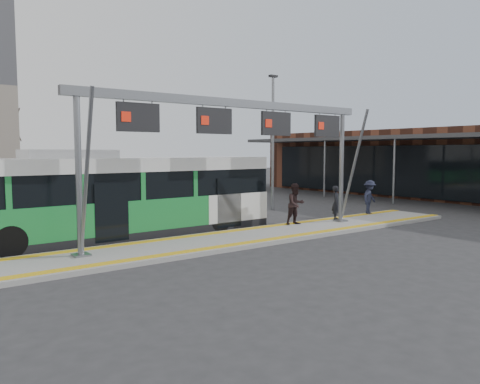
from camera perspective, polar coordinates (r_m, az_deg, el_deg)
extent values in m
plane|color=#2D2D30|center=(18.27, 1.39, -5.71)|extent=(120.00, 120.00, 0.00)
cube|color=gray|center=(18.25, 1.39, -5.47)|extent=(22.00, 3.00, 0.15)
cube|color=gray|center=(23.46, -18.82, -3.40)|extent=(20.00, 3.00, 0.15)
cube|color=gold|center=(19.14, -0.74, -4.72)|extent=(22.00, 0.35, 0.02)
cube|color=gold|center=(17.36, 3.75, -5.74)|extent=(22.00, 0.35, 0.02)
cube|color=gold|center=(24.53, -19.65, -2.87)|extent=(20.00, 0.35, 0.02)
cylinder|color=slate|center=(15.14, -19.07, 2.01)|extent=(0.20, 0.20, 5.05)
cube|color=slate|center=(15.46, -18.81, -7.27)|extent=(0.50, 0.50, 0.06)
cylinder|color=slate|center=(14.48, -18.23, 1.91)|extent=(0.12, 1.46, 4.90)
cylinder|color=slate|center=(21.99, 12.27, 3.01)|extent=(0.20, 0.20, 5.05)
cube|color=slate|center=(22.21, 12.15, -3.43)|extent=(0.50, 0.50, 0.06)
cylinder|color=slate|center=(21.54, 13.68, 2.95)|extent=(0.12, 1.46, 4.90)
cube|color=slate|center=(17.98, -0.45, 10.77)|extent=(13.00, 0.25, 0.30)
cube|color=black|center=(15.89, -12.30, 8.88)|extent=(1.50, 0.12, 0.95)
cube|color=red|center=(15.64, -13.71, 8.92)|extent=(0.32, 0.02, 0.32)
cube|color=black|center=(17.35, -3.14, 8.65)|extent=(1.50, 0.12, 0.95)
cube|color=red|center=(17.04, -4.28, 8.71)|extent=(0.32, 0.02, 0.32)
cube|color=black|center=(19.17, 4.43, 8.30)|extent=(1.50, 0.12, 0.95)
cube|color=red|center=(18.82, 3.53, 8.36)|extent=(0.32, 0.02, 0.32)
cube|color=black|center=(21.26, 10.58, 7.90)|extent=(1.50, 0.12, 0.95)
cube|color=red|center=(20.89, 9.88, 7.96)|extent=(0.32, 0.02, 0.32)
cube|color=brown|center=(37.74, 24.57, 3.19)|extent=(8.00, 32.00, 5.00)
cube|color=black|center=(34.13, 21.15, 2.32)|extent=(0.15, 28.00, 3.60)
cube|color=#3F3F42|center=(33.02, 20.07, 6.27)|extent=(4.00, 30.00, 0.25)
cylinder|color=slate|center=(31.62, 18.26, 2.50)|extent=(0.14, 0.14, 4.30)
cylinder|color=slate|center=(35.40, 10.28, 2.91)|extent=(0.14, 0.14, 4.30)
cube|color=black|center=(19.12, -13.89, -4.81)|extent=(12.59, 2.86, 0.37)
cube|color=#1D8438|center=(19.01, -13.94, -2.48)|extent=(12.59, 2.86, 1.20)
cube|color=black|center=(18.90, -14.01, 0.90)|extent=(12.59, 2.78, 1.05)
cube|color=white|center=(18.86, -14.06, 3.28)|extent=(12.59, 2.86, 0.52)
cube|color=orange|center=(22.13, 0.99, 3.39)|extent=(0.08, 1.87, 0.29)
cube|color=white|center=(18.11, -20.18, 4.38)|extent=(3.17, 1.92, 0.31)
cylinder|color=black|center=(16.64, -26.25, -5.45)|extent=(1.05, 0.33, 1.05)
cylinder|color=black|center=(19.88, -2.52, -3.31)|extent=(1.05, 0.33, 1.05)
cylinder|color=black|center=(21.84, -6.10, -2.58)|extent=(1.05, 0.33, 1.05)
cube|color=black|center=(26.83, -19.25, -2.18)|extent=(11.70, 2.67, 0.34)
cube|color=#1D8438|center=(26.75, -19.30, -0.63)|extent=(11.70, 2.67, 1.12)
cube|color=black|center=(26.68, -19.36, 1.60)|extent=(11.70, 2.60, 0.97)
cube|color=white|center=(26.65, -19.41, 3.17)|extent=(11.70, 2.67, 0.49)
cylinder|color=black|center=(26.99, -11.47, -1.28)|extent=(0.98, 0.31, 0.97)
cylinder|color=black|center=(28.98, -13.25, -0.89)|extent=(0.98, 0.31, 0.97)
imported|color=black|center=(22.64, 11.65, -1.29)|extent=(0.70, 0.64, 1.61)
imported|color=black|center=(20.81, 6.81, -1.46)|extent=(0.94, 0.76, 1.83)
imported|color=#1E2236|center=(25.02, 15.52, -0.61)|extent=(1.26, 0.92, 1.75)
cylinder|color=#382B21|center=(49.03, -26.02, 4.49)|extent=(0.28, 0.28, 6.78)
cylinder|color=slate|center=(26.85, 4.02, 5.86)|extent=(0.16, 0.16, 7.61)
cube|color=black|center=(27.18, 4.07, 13.91)|extent=(0.50, 0.25, 0.12)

